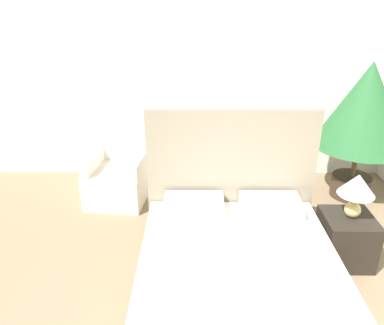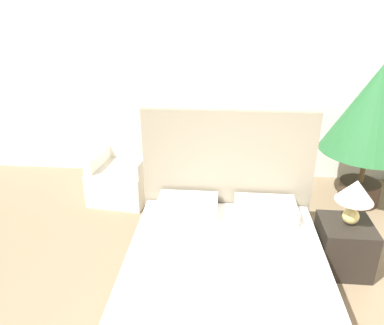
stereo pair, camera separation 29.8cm
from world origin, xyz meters
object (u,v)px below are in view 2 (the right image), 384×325
at_px(potted_palm, 374,113).
at_px(table_lamp, 355,194).
at_px(armchair_near_window_right, 210,180).
at_px(armchair_near_window_left, 122,177).
at_px(nightstand, 343,246).
at_px(bed, 225,288).

bearing_deg(potted_palm, table_lamp, -112.81).
distance_m(armchair_near_window_right, potted_palm, 2.09).
xyz_separation_m(armchair_near_window_left, nightstand, (2.45, -1.22, -0.03)).
bearing_deg(armchair_near_window_right, potted_palm, 1.24).
height_order(potted_palm, nightstand, potted_palm).
distance_m(bed, potted_palm, 2.79).
bearing_deg(armchair_near_window_left, armchair_near_window_right, 6.68).
bearing_deg(armchair_near_window_right, armchair_near_window_left, 178.01).
height_order(armchair_near_window_left, armchair_near_window_right, same).
distance_m(bed, table_lamp, 1.45).
bearing_deg(bed, armchair_near_window_left, 124.41).
bearing_deg(armchair_near_window_left, nightstand, -19.70).
relative_size(armchair_near_window_left, table_lamp, 2.10).
distance_m(bed, armchair_near_window_right, 1.95).
relative_size(armchair_near_window_left, potted_palm, 0.53).
height_order(bed, armchair_near_window_right, bed).
xyz_separation_m(armchair_near_window_left, table_lamp, (2.47, -1.20, 0.52)).
height_order(potted_palm, table_lamp, potted_palm).
xyz_separation_m(bed, nightstand, (1.12, 0.73, -0.06)).
bearing_deg(table_lamp, armchair_near_window_left, 154.06).
xyz_separation_m(bed, table_lamp, (1.14, 0.74, 0.49)).
xyz_separation_m(nightstand, table_lamp, (0.02, 0.01, 0.55)).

